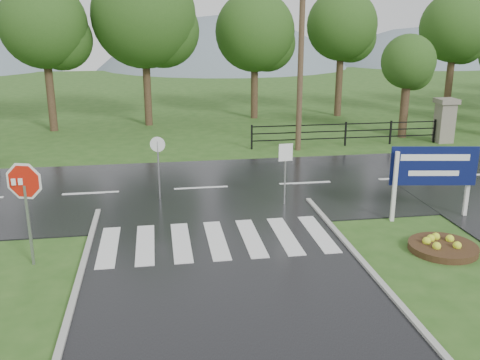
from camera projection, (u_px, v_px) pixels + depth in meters
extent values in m
plane|color=#2B521B|center=(246.00, 342.00, 10.47)|extent=(120.00, 120.00, 0.00)
cube|color=black|center=(201.00, 189.00, 19.92)|extent=(90.00, 8.00, 0.04)
cube|color=silver|center=(109.00, 247.00, 14.73)|extent=(0.50, 2.80, 0.02)
cube|color=silver|center=(145.00, 244.00, 14.88)|extent=(0.50, 2.80, 0.02)
cube|color=silver|center=(181.00, 242.00, 15.03)|extent=(0.50, 2.80, 0.02)
cube|color=silver|center=(217.00, 240.00, 15.18)|extent=(0.50, 2.80, 0.02)
cube|color=silver|center=(251.00, 238.00, 15.33)|extent=(0.50, 2.80, 0.02)
cube|color=silver|center=(285.00, 235.00, 15.48)|extent=(0.50, 2.80, 0.02)
cube|color=silver|center=(318.00, 233.00, 15.63)|extent=(0.50, 2.80, 0.02)
cube|color=gray|center=(444.00, 123.00, 27.27)|extent=(0.80, 0.80, 2.00)
cube|color=#6B6659|center=(447.00, 101.00, 26.94)|extent=(1.00, 1.00, 0.24)
cube|color=black|center=(345.00, 138.00, 26.65)|extent=(9.50, 0.05, 0.05)
cube|color=black|center=(346.00, 131.00, 26.55)|extent=(9.50, 0.05, 0.05)
cube|color=black|center=(346.00, 124.00, 26.45)|extent=(9.50, 0.05, 0.05)
cube|color=black|center=(252.00, 137.00, 25.88)|extent=(0.08, 0.08, 1.20)
cube|color=black|center=(434.00, 131.00, 27.31)|extent=(0.08, 0.08, 1.20)
sphere|color=slate|center=(225.00, 186.00, 78.12)|extent=(48.00, 48.00, 48.00)
sphere|color=slate|center=(408.00, 150.00, 81.08)|extent=(36.00, 36.00, 36.00)
cube|color=#939399|center=(29.00, 226.00, 13.48)|extent=(0.06, 0.06, 2.14)
cylinder|color=white|center=(24.00, 181.00, 13.16)|extent=(1.23, 0.41, 1.28)
cylinder|color=red|center=(24.00, 181.00, 13.14)|extent=(1.07, 0.36, 1.12)
cube|color=silver|center=(395.00, 187.00, 16.46)|extent=(0.13, 0.13, 2.24)
cube|color=silver|center=(468.00, 183.00, 16.83)|extent=(0.13, 0.13, 2.24)
cube|color=#0B1248|center=(434.00, 166.00, 16.47)|extent=(2.66, 0.48, 1.23)
cube|color=white|center=(435.00, 157.00, 16.35)|extent=(2.10, 0.34, 0.20)
cube|color=white|center=(434.00, 173.00, 16.50)|extent=(1.55, 0.25, 0.17)
cylinder|color=#332111|center=(443.00, 248.00, 14.58)|extent=(1.85, 1.85, 0.18)
cube|color=#939399|center=(285.00, 177.00, 17.88)|extent=(0.04, 0.04, 2.02)
cube|color=white|center=(286.00, 152.00, 17.62)|extent=(0.48, 0.06, 0.58)
cylinder|color=#939399|center=(159.00, 171.00, 18.42)|extent=(0.06, 0.06, 2.10)
cylinder|color=white|center=(158.00, 144.00, 18.13)|extent=(0.51, 0.16, 0.53)
cylinder|color=#473523|center=(300.00, 67.00, 24.76)|extent=(0.26, 0.26, 7.94)
cylinder|color=#3D2B1C|center=(404.00, 106.00, 28.26)|extent=(0.42, 0.42, 3.32)
sphere|color=#214515|center=(408.00, 61.00, 27.59)|extent=(2.79, 2.79, 2.79)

